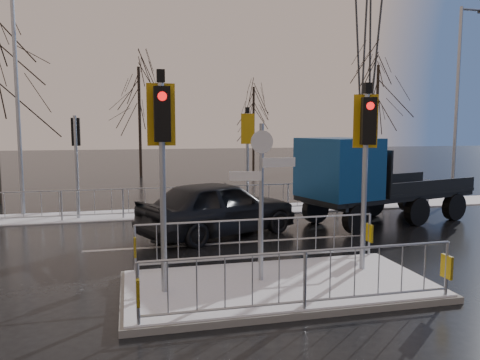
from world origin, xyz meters
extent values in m
plane|color=black|center=(0.00, 0.00, 0.00)|extent=(120.00, 120.00, 0.00)
cube|color=white|center=(0.00, 8.60, 0.02)|extent=(30.00, 2.00, 0.04)
cube|color=silver|center=(0.00, 3.80, 0.00)|extent=(8.00, 0.15, 0.01)
cube|color=slate|center=(0.00, 0.00, 0.06)|extent=(6.00, 3.00, 0.12)
cube|color=white|center=(0.00, 0.00, 0.14)|extent=(5.85, 2.85, 0.03)
cube|color=gold|center=(-2.70, -1.38, 0.67)|extent=(0.05, 0.28, 0.42)
cube|color=gold|center=(2.70, -1.38, 0.67)|extent=(0.05, 0.28, 0.42)
cube|color=gold|center=(-2.70, 1.38, 0.67)|extent=(0.05, 0.28, 0.42)
cube|color=gold|center=(2.70, 1.38, 0.67)|extent=(0.05, 0.28, 0.42)
cylinder|color=#949AA2|center=(-2.20, 0.00, 2.02)|extent=(0.11, 0.11, 3.80)
cube|color=black|center=(-2.20, -0.18, 3.37)|extent=(0.28, 0.22, 0.95)
cylinder|color=red|center=(-2.20, -0.29, 3.67)|extent=(0.16, 0.04, 0.16)
cube|color=#C9940B|center=(-2.20, 0.07, 3.37)|extent=(0.50, 0.03, 1.10)
cube|color=black|center=(-2.20, 0.00, 4.04)|extent=(0.14, 0.14, 0.22)
cylinder|color=#949AA2|center=(2.00, 0.40, 1.97)|extent=(0.11, 0.11, 3.70)
cube|color=black|center=(1.95, 0.23, 3.27)|extent=(0.33, 0.28, 0.95)
cylinder|color=red|center=(1.93, 0.12, 3.57)|extent=(0.16, 0.08, 0.16)
cube|color=#C9940B|center=(2.02, 0.47, 3.27)|extent=(0.49, 0.16, 1.10)
cube|color=black|center=(2.00, 0.40, 3.94)|extent=(0.14, 0.14, 0.22)
cylinder|color=#949AA2|center=(-0.30, 0.20, 1.67)|extent=(0.09, 0.09, 3.10)
cube|color=silver|center=(0.05, 0.20, 2.47)|extent=(0.70, 0.14, 0.18)
cube|color=silver|center=(-0.62, 0.20, 2.22)|extent=(0.62, 0.15, 0.18)
cylinder|color=silver|center=(-0.30, 0.17, 2.87)|extent=(0.44, 0.03, 0.44)
cylinder|color=#949AA2|center=(-4.50, 8.30, 1.79)|extent=(0.11, 0.11, 3.50)
cube|color=black|center=(-4.50, 8.48, 2.99)|extent=(0.28, 0.22, 0.95)
cylinder|color=red|center=(-4.50, 8.59, 3.29)|extent=(0.16, 0.04, 0.16)
cylinder|color=#949AA2|center=(1.50, 8.30, 1.84)|extent=(0.11, 0.11, 3.60)
cube|color=black|center=(1.50, 8.48, 3.09)|extent=(0.28, 0.22, 0.95)
cylinder|color=red|center=(1.50, 8.59, 3.39)|extent=(0.16, 0.04, 0.16)
cube|color=#C9940B|center=(1.50, 8.23, 3.09)|extent=(0.50, 0.03, 1.10)
cube|color=black|center=(1.50, 8.30, 3.76)|extent=(0.14, 0.14, 0.22)
cylinder|color=#949AA2|center=(6.50, 8.30, 1.79)|extent=(0.11, 0.11, 3.50)
cube|color=black|center=(6.45, 8.47, 2.99)|extent=(0.33, 0.28, 0.95)
cylinder|color=red|center=(6.43, 8.58, 3.29)|extent=(0.16, 0.08, 0.16)
cube|color=black|center=(6.50, 8.30, 3.66)|extent=(0.14, 0.14, 0.22)
imported|color=black|center=(-0.25, 4.80, 0.82)|extent=(5.21, 3.74, 1.65)
cylinder|color=black|center=(3.71, 3.94, 0.46)|extent=(0.96, 0.51, 0.92)
cylinder|color=black|center=(3.19, 5.79, 0.46)|extent=(0.96, 0.51, 0.92)
cylinder|color=black|center=(6.19, 4.63, 0.46)|extent=(0.96, 0.51, 0.92)
cylinder|color=black|center=(5.66, 6.49, 0.46)|extent=(0.96, 0.51, 0.92)
cylinder|color=black|center=(7.96, 5.13, 0.46)|extent=(0.96, 0.51, 0.92)
cylinder|color=black|center=(7.43, 6.99, 0.46)|extent=(0.96, 0.51, 0.92)
cube|color=black|center=(5.57, 5.46, 0.90)|extent=(6.41, 3.68, 0.15)
cube|color=navy|center=(3.54, 4.89, 1.89)|extent=(2.37, 2.62, 1.84)
cube|color=black|center=(4.39, 5.13, 2.26)|extent=(0.53, 1.78, 1.01)
cube|color=#2D3033|center=(3.01, 4.74, 0.87)|extent=(0.68, 2.06, 0.32)
cube|color=black|center=(6.54, 5.74, 1.03)|extent=(4.49, 3.22, 0.11)
cube|color=black|center=(4.64, 5.20, 1.76)|extent=(0.67, 2.14, 1.38)
cylinder|color=black|center=(-2.00, 22.00, 3.45)|extent=(0.19, 0.19, 6.90)
cylinder|color=black|center=(6.00, 24.00, 2.99)|extent=(0.16, 0.16, 5.98)
cylinder|color=black|center=(14.00, 21.00, 3.68)|extent=(0.20, 0.20, 7.36)
cylinder|color=#949AA2|center=(10.50, 8.50, 4.00)|extent=(0.14, 0.14, 8.00)
cylinder|color=#949AA2|center=(11.00, 8.50, 7.90)|extent=(1.00, 0.10, 0.10)
cylinder|color=#949AA2|center=(-6.50, 9.50, 4.10)|extent=(0.14, 0.14, 8.20)
cylinder|color=#2D3033|center=(18.60, 30.60, 10.00)|extent=(1.18, 1.18, 19.97)
cylinder|color=#2D3033|center=(17.40, 30.60, 10.00)|extent=(1.18, 1.18, 19.97)
cylinder|color=#2D3033|center=(18.60, 29.40, 10.00)|extent=(1.18, 1.18, 19.97)
cylinder|color=#2D3033|center=(17.40, 29.40, 10.00)|extent=(1.18, 1.18, 19.97)
camera|label=1|loc=(-2.80, -8.41, 3.15)|focal=35.00mm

